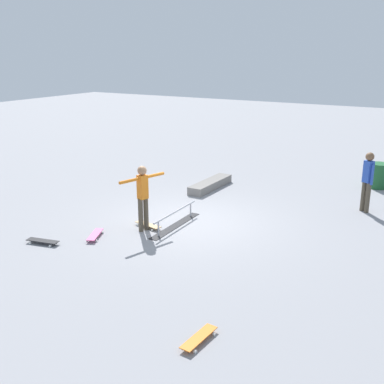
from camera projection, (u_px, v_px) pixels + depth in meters
The scene contains 10 objects.
ground_plane at pixel (190, 222), 12.56m from camera, with size 60.00×60.00×0.00m, color gray.
grind_rail at pixel (175, 219), 12.23m from camera, with size 2.21×0.30×0.42m.
skate_ledge at pixel (210, 184), 15.59m from camera, with size 2.15×0.49×0.26m, color gray.
skater_main at pixel (143, 194), 11.70m from camera, with size 1.33×0.45×1.69m.
skateboard_main at pixel (148, 225), 12.16m from camera, with size 0.37×0.82×0.09m.
bystander_blue_shirt at pixel (367, 179), 13.10m from camera, with size 0.29×0.36×1.71m.
loose_skateboard_black at pixel (43, 241), 11.12m from camera, with size 0.38×0.82×0.09m.
loose_skateboard_orange at pixel (199, 338), 7.38m from camera, with size 0.81×0.30×0.09m.
loose_skateboard_pink at pixel (95, 235), 11.51m from camera, with size 0.81×0.52×0.09m.
trash_bin at pixel (379, 176), 15.60m from camera, with size 0.64×0.64×0.82m, color #1E592D.
Camera 1 is at (10.16, 5.99, 4.39)m, focal length 44.06 mm.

